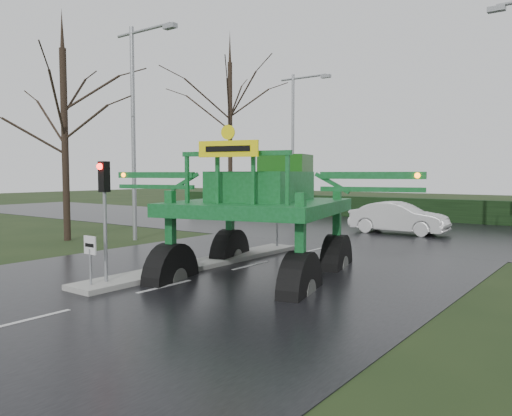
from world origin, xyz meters
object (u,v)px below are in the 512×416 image
Objects in this scene: keep_left_sign at (90,252)px; street_light_left_near at (137,113)px; white_sedan at (398,234)px; crop_sprayer at (175,191)px; street_light_left_far at (297,133)px; traffic_signal_mid at (277,188)px; traffic_signal_near at (104,195)px.

street_light_left_near is (-6.89, 7.50, 4.93)m from keep_left_sign.
white_sedan is (8.89, 9.96, -5.99)m from street_light_left_near.
keep_left_sign is 0.14× the size of crop_sprayer.
white_sedan is at bearing 83.47° from keep_left_sign.
crop_sprayer is (0.74, 2.47, 1.61)m from keep_left_sign.
street_light_left_near reaches higher than crop_sprayer.
street_light_left_near is 1.00× the size of street_light_left_far.
white_sedan is at bearing 71.43° from crop_sprayer.
crop_sprayer reaches higher than keep_left_sign.
keep_left_sign reaches higher than white_sedan.
street_light_left_far reaches higher than crop_sprayer.
white_sedan is (1.26, 14.99, -2.66)m from crop_sprayer.
street_light_left_far is at bearing 63.46° from white_sedan.
traffic_signal_mid reaches higher than keep_left_sign.
keep_left_sign is 0.38× the size of traffic_signal_mid.
crop_sprayer is (7.63, -5.03, -3.33)m from street_light_left_near.
traffic_signal_near is at bearing 90.00° from keep_left_sign.
street_light_left_near is 14.00m from street_light_left_far.
traffic_signal_near is 1.00× the size of traffic_signal_mid.
crop_sprayer is (0.74, -6.52, 0.07)m from traffic_signal_mid.
keep_left_sign is 3.04m from crop_sprayer.
traffic_signal_mid reaches higher than white_sedan.
street_light_left_near is 9.73m from crop_sprayer.
keep_left_sign is 0.14× the size of street_light_left_near.
crop_sprayer reaches higher than white_sedan.
street_light_left_far reaches higher than traffic_signal_near.
street_light_left_far reaches higher than white_sedan.
street_light_left_far reaches higher than traffic_signal_mid.
keep_left_sign is 23.11m from street_light_left_far.
traffic_signal_mid is 0.35× the size of street_light_left_far.
traffic_signal_near is at bearing -124.20° from crop_sprayer.
keep_left_sign is at bearing -90.00° from traffic_signal_mid.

